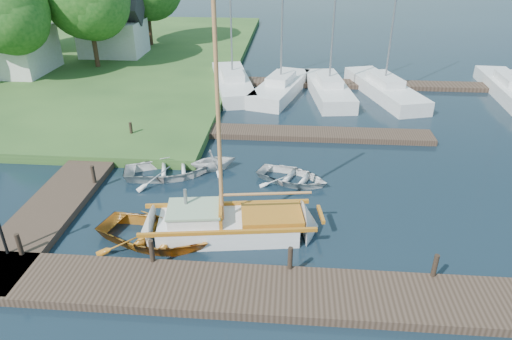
# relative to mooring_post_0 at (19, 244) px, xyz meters

# --- Properties ---
(ground) EXTENTS (160.00, 160.00, 0.00)m
(ground) POSITION_rel_mooring_post_0_xyz_m (7.50, 5.00, -0.70)
(ground) COLOR black
(ground) RESTS_ON ground
(near_dock) EXTENTS (18.00, 2.20, 0.30)m
(near_dock) POSITION_rel_mooring_post_0_xyz_m (7.50, -1.00, -0.55)
(near_dock) COLOR #31241B
(near_dock) RESTS_ON ground
(left_dock) EXTENTS (2.20, 18.00, 0.30)m
(left_dock) POSITION_rel_mooring_post_0_xyz_m (-0.50, 7.00, -0.55)
(left_dock) COLOR #31241B
(left_dock) RESTS_ON ground
(far_dock) EXTENTS (14.00, 1.60, 0.30)m
(far_dock) POSITION_rel_mooring_post_0_xyz_m (9.50, 11.50, -0.55)
(far_dock) COLOR #31241B
(far_dock) RESTS_ON ground
(pontoon) EXTENTS (30.00, 1.60, 0.30)m
(pontoon) POSITION_rel_mooring_post_0_xyz_m (17.50, 21.00, -0.55)
(pontoon) COLOR #31241B
(pontoon) RESTS_ON ground
(mooring_post_0) EXTENTS (0.16, 0.16, 0.80)m
(mooring_post_0) POSITION_rel_mooring_post_0_xyz_m (0.00, 0.00, 0.00)
(mooring_post_0) COLOR black
(mooring_post_0) RESTS_ON near_dock
(mooring_post_1) EXTENTS (0.16, 0.16, 0.80)m
(mooring_post_1) POSITION_rel_mooring_post_0_xyz_m (4.50, 0.00, 0.00)
(mooring_post_1) COLOR black
(mooring_post_1) RESTS_ON near_dock
(mooring_post_2) EXTENTS (0.16, 0.16, 0.80)m
(mooring_post_2) POSITION_rel_mooring_post_0_xyz_m (9.00, 0.00, 0.00)
(mooring_post_2) COLOR black
(mooring_post_2) RESTS_ON near_dock
(mooring_post_3) EXTENTS (0.16, 0.16, 0.80)m
(mooring_post_3) POSITION_rel_mooring_post_0_xyz_m (13.50, 0.00, 0.00)
(mooring_post_3) COLOR black
(mooring_post_3) RESTS_ON near_dock
(mooring_post_4) EXTENTS (0.16, 0.16, 0.80)m
(mooring_post_4) POSITION_rel_mooring_post_0_xyz_m (0.50, 5.00, 0.00)
(mooring_post_4) COLOR black
(mooring_post_4) RESTS_ON left_dock
(mooring_post_5) EXTENTS (0.16, 0.16, 0.80)m
(mooring_post_5) POSITION_rel_mooring_post_0_xyz_m (0.50, 10.00, 0.00)
(mooring_post_5) COLOR black
(mooring_post_5) RESTS_ON left_dock
(sailboat) EXTENTS (7.35, 2.93, 9.83)m
(sailboat) POSITION_rel_mooring_post_0_xyz_m (6.88, 2.13, -0.36)
(sailboat) COLOR silver
(sailboat) RESTS_ON ground
(dinghy) EXTENTS (4.89, 4.05, 0.88)m
(dinghy) POSITION_rel_mooring_post_0_xyz_m (4.13, 1.44, -0.26)
(dinghy) COLOR #9A5110
(dinghy) RESTS_ON ground
(tender_a) EXTENTS (4.55, 3.71, 0.83)m
(tender_a) POSITION_rel_mooring_post_0_xyz_m (3.41, 6.42, -0.29)
(tender_a) COLOR silver
(tender_a) RESTS_ON ground
(tender_b) EXTENTS (2.63, 2.47, 1.11)m
(tender_b) POSITION_rel_mooring_post_0_xyz_m (5.33, 7.18, -0.15)
(tender_b) COLOR silver
(tender_b) RESTS_ON ground
(tender_c) EXTENTS (3.85, 3.35, 0.67)m
(tender_c) POSITION_rel_mooring_post_0_xyz_m (9.03, 6.30, -0.37)
(tender_c) COLOR silver
(tender_c) RESTS_ON ground
(marina_boat_0) EXTENTS (4.17, 8.85, 11.85)m
(marina_boat_0) POSITION_rel_mooring_post_0_xyz_m (4.65, 19.52, -0.12)
(marina_boat_0) COLOR silver
(marina_boat_0) RESTS_ON ground
(marina_boat_1) EXTENTS (4.16, 7.83, 10.96)m
(marina_boat_1) POSITION_rel_mooring_post_0_xyz_m (8.08, 18.64, -0.13)
(marina_boat_1) COLOR silver
(marina_boat_1) RESTS_ON ground
(marina_boat_2) EXTENTS (3.20, 7.76, 11.46)m
(marina_boat_2) POSITION_rel_mooring_post_0_xyz_m (11.33, 18.50, -0.12)
(marina_boat_2) COLOR silver
(marina_boat_2) RESTS_ON ground
(marina_boat_3) EXTENTS (4.62, 8.98, 12.13)m
(marina_boat_3) POSITION_rel_mooring_post_0_xyz_m (15.09, 18.95, -0.12)
(marina_boat_3) COLOR silver
(marina_boat_3) RESTS_ON ground
(marina_boat_5) EXTENTS (2.73, 8.94, 11.11)m
(marina_boat_5) POSITION_rel_mooring_post_0_xyz_m (23.58, 19.69, -0.13)
(marina_boat_5) COLOR silver
(marina_boat_5) RESTS_ON ground
(house_a) EXTENTS (6.30, 5.00, 6.29)m
(house_a) POSITION_rel_mooring_post_0_xyz_m (-12.50, 21.00, 2.26)
(house_a) COLOR beige
(house_a) RESTS_ON shore
(house_c) EXTENTS (5.25, 4.00, 5.28)m
(house_c) POSITION_rel_mooring_post_0_xyz_m (-6.50, 27.00, 1.88)
(house_c) COLOR beige
(house_c) RESTS_ON shore
(tree_2) EXTENTS (5.83, 5.75, 7.82)m
(tree_2) POSITION_rel_mooring_post_0_xyz_m (-10.50, 19.05, 4.55)
(tree_2) COLOR #332114
(tree_2) RESTS_ON shore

